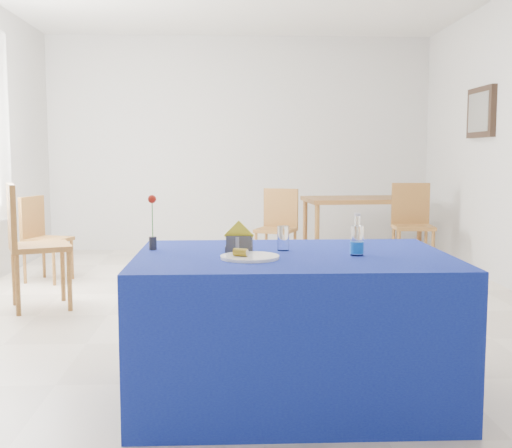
{
  "coord_description": "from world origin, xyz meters",
  "views": [
    {
      "loc": [
        -0.15,
        -5.02,
        1.27
      ],
      "look_at": [
        -0.01,
        -1.82,
        0.92
      ],
      "focal_mm": 45.0,
      "sensor_mm": 36.0,
      "label": 1
    }
  ],
  "objects_px": {
    "oak_table": "(361,204)",
    "chair_win_b": "(41,232)",
    "blue_table": "(292,326)",
    "water_bottle": "(357,241)",
    "chair_bg_left": "(278,223)",
    "chair_bg_right": "(412,219)",
    "plate": "(250,257)",
    "chair_win_a": "(28,237)"
  },
  "relations": [
    {
      "from": "oak_table",
      "to": "chair_bg_right",
      "type": "relative_size",
      "value": 1.43
    },
    {
      "from": "oak_table",
      "to": "chair_win_b",
      "type": "bearing_deg",
      "value": -162.24
    },
    {
      "from": "blue_table",
      "to": "chair_bg_right",
      "type": "distance_m",
      "value": 4.15
    },
    {
      "from": "chair_bg_left",
      "to": "chair_bg_right",
      "type": "bearing_deg",
      "value": 21.0
    },
    {
      "from": "blue_table",
      "to": "chair_win_b",
      "type": "xyz_separation_m",
      "value": [
        -2.2,
        3.19,
        0.11
      ]
    },
    {
      "from": "blue_table",
      "to": "chair_bg_left",
      "type": "distance_m",
      "value": 3.82
    },
    {
      "from": "water_bottle",
      "to": "chair_win_a",
      "type": "distance_m",
      "value": 3.09
    },
    {
      "from": "water_bottle",
      "to": "chair_bg_left",
      "type": "height_order",
      "value": "water_bottle"
    },
    {
      "from": "oak_table",
      "to": "chair_bg_left",
      "type": "relative_size",
      "value": 1.53
    },
    {
      "from": "chair_win_a",
      "to": "chair_win_b",
      "type": "bearing_deg",
      "value": -10.48
    },
    {
      "from": "chair_bg_left",
      "to": "chair_bg_right",
      "type": "height_order",
      "value": "chair_bg_right"
    },
    {
      "from": "plate",
      "to": "blue_table",
      "type": "relative_size",
      "value": 0.18
    },
    {
      "from": "plate",
      "to": "chair_win_a",
      "type": "relative_size",
      "value": 0.28
    },
    {
      "from": "chair_win_a",
      "to": "chair_win_b",
      "type": "xyz_separation_m",
      "value": [
        -0.24,
        1.19,
        -0.1
      ]
    },
    {
      "from": "blue_table",
      "to": "oak_table",
      "type": "xyz_separation_m",
      "value": [
        1.24,
        4.29,
        0.3
      ]
    },
    {
      "from": "chair_bg_left",
      "to": "chair_win_b",
      "type": "distance_m",
      "value": 2.5
    },
    {
      "from": "chair_win_b",
      "to": "water_bottle",
      "type": "bearing_deg",
      "value": -124.49
    },
    {
      "from": "water_bottle",
      "to": "plate",
      "type": "bearing_deg",
      "value": -171.97
    },
    {
      "from": "plate",
      "to": "chair_win_a",
      "type": "xyz_separation_m",
      "value": [
        -1.74,
        2.14,
        -0.17
      ]
    },
    {
      "from": "chair_win_a",
      "to": "chair_win_b",
      "type": "distance_m",
      "value": 1.21
    },
    {
      "from": "chair_bg_left",
      "to": "chair_bg_right",
      "type": "distance_m",
      "value": 1.49
    },
    {
      "from": "chair_bg_right",
      "to": "chair_win_a",
      "type": "relative_size",
      "value": 0.92
    },
    {
      "from": "oak_table",
      "to": "chair_bg_right",
      "type": "xyz_separation_m",
      "value": [
        0.47,
        -0.52,
        -0.13
      ]
    },
    {
      "from": "chair_win_a",
      "to": "chair_win_b",
      "type": "relative_size",
      "value": 1.21
    },
    {
      "from": "blue_table",
      "to": "chair_win_b",
      "type": "distance_m",
      "value": 3.88
    },
    {
      "from": "oak_table",
      "to": "chair_win_b",
      "type": "relative_size",
      "value": 1.6
    },
    {
      "from": "oak_table",
      "to": "chair_bg_right",
      "type": "height_order",
      "value": "chair_bg_right"
    },
    {
      "from": "plate",
      "to": "chair_bg_left",
      "type": "xyz_separation_m",
      "value": [
        0.44,
        3.95,
        -0.26
      ]
    },
    {
      "from": "blue_table",
      "to": "chair_win_b",
      "type": "height_order",
      "value": "chair_win_b"
    },
    {
      "from": "chair_win_a",
      "to": "chair_win_b",
      "type": "height_order",
      "value": "chair_win_a"
    },
    {
      "from": "water_bottle",
      "to": "blue_table",
      "type": "bearing_deg",
      "value": 169.32
    },
    {
      "from": "blue_table",
      "to": "water_bottle",
      "type": "distance_m",
      "value": 0.56
    },
    {
      "from": "plate",
      "to": "chair_win_a",
      "type": "bearing_deg",
      "value": 129.12
    },
    {
      "from": "chair_bg_left",
      "to": "chair_win_a",
      "type": "distance_m",
      "value": 2.83
    },
    {
      "from": "chair_bg_right",
      "to": "blue_table",
      "type": "bearing_deg",
      "value": -109.11
    },
    {
      "from": "oak_table",
      "to": "chair_win_b",
      "type": "xyz_separation_m",
      "value": [
        -3.44,
        -1.1,
        -0.19
      ]
    },
    {
      "from": "plate",
      "to": "chair_bg_right",
      "type": "bearing_deg",
      "value": 63.69
    },
    {
      "from": "water_bottle",
      "to": "chair_win_b",
      "type": "xyz_separation_m",
      "value": [
        -2.52,
        3.25,
        -0.34
      ]
    },
    {
      "from": "plate",
      "to": "chair_bg_right",
      "type": "distance_m",
      "value": 4.37
    },
    {
      "from": "water_bottle",
      "to": "chair_win_a",
      "type": "xyz_separation_m",
      "value": [
        -2.29,
        2.06,
        -0.23
      ]
    },
    {
      "from": "chair_bg_left",
      "to": "chair_bg_right",
      "type": "relative_size",
      "value": 0.94
    },
    {
      "from": "water_bottle",
      "to": "chair_bg_left",
      "type": "distance_m",
      "value": 3.88
    }
  ]
}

